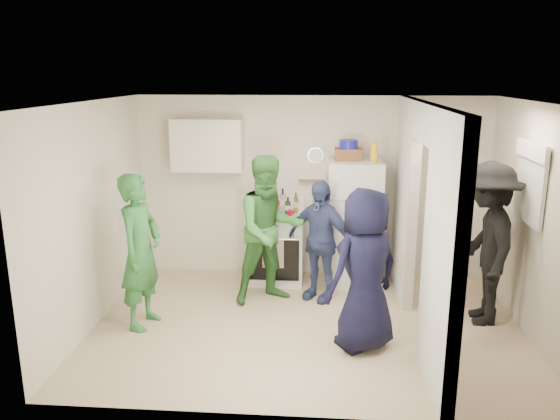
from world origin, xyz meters
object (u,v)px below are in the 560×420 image
object	(u,v)px
fridge	(354,223)
yellow_cup_stack_top	(374,152)
person_navy	(365,270)
person_green_center	(270,230)
stove	(275,248)
wicker_basket	(348,154)
person_green_left	(141,251)
blue_bowl	(348,144)
person_denim	(319,241)
person_nook	(487,244)

from	to	relation	value
fridge	yellow_cup_stack_top	xyz separation A→B (m)	(0.22, -0.10, 0.97)
person_navy	person_green_center	bearing A→B (deg)	-81.51
stove	wicker_basket	distance (m)	1.61
person_green_center	person_navy	world-z (taller)	person_green_center
stove	person_green_left	size ratio (longest dim) A/B	0.53
blue_bowl	person_denim	size ratio (longest dim) A/B	0.16
person_nook	yellow_cup_stack_top	bearing A→B (deg)	-123.53
person_green_center	person_nook	bearing A→B (deg)	-36.09
wicker_basket	person_navy	bearing A→B (deg)	-86.41
person_green_center	person_navy	xyz separation A→B (m)	(1.08, -1.14, -0.07)
stove	person_green_left	bearing A→B (deg)	-132.86
yellow_cup_stack_top	person_navy	size ratio (longest dim) A/B	0.15
blue_bowl	person_navy	xyz separation A→B (m)	(0.12, -1.83, -1.04)
blue_bowl	person_nook	world-z (taller)	blue_bowl
person_green_left	person_navy	xyz separation A→B (m)	(2.44, -0.33, -0.03)
yellow_cup_stack_top	person_green_center	distance (m)	1.66
stove	person_nook	xyz separation A→B (m)	(2.47, -1.07, 0.46)
yellow_cup_stack_top	person_denim	bearing A→B (deg)	-146.23
yellow_cup_stack_top	person_nook	bearing A→B (deg)	-38.09
fridge	person_green_center	size ratio (longest dim) A/B	0.92
person_green_left	person_nook	distance (m)	3.87
yellow_cup_stack_top	person_denim	size ratio (longest dim) A/B	0.16
fridge	blue_bowl	distance (m)	1.06
person_denim	person_navy	size ratio (longest dim) A/B	0.90
person_denim	person_nook	xyz separation A→B (m)	(1.87, -0.49, 0.16)
stove	person_navy	size ratio (longest dim) A/B	0.55
yellow_cup_stack_top	stove	bearing A→B (deg)	174.16
person_navy	person_green_left	bearing A→B (deg)	-42.78
person_navy	person_nook	bearing A→B (deg)	172.73
blue_bowl	person_navy	distance (m)	2.11
wicker_basket	yellow_cup_stack_top	bearing A→B (deg)	-25.11
wicker_basket	person_green_left	size ratio (longest dim) A/B	0.20
yellow_cup_stack_top	person_navy	world-z (taller)	yellow_cup_stack_top
fridge	wicker_basket	size ratio (longest dim) A/B	4.83
fridge	person_nook	size ratio (longest dim) A/B	0.91
person_denim	yellow_cup_stack_top	bearing A→B (deg)	64.98
blue_bowl	person_green_center	size ratio (longest dim) A/B	0.13
stove	yellow_cup_stack_top	distance (m)	1.86
person_green_center	wicker_basket	bearing A→B (deg)	8.80
person_navy	blue_bowl	bearing A→B (deg)	-121.38
wicker_basket	blue_bowl	distance (m)	0.13
person_green_left	person_denim	world-z (taller)	person_green_left
stove	blue_bowl	bearing A→B (deg)	1.20
fridge	person_denim	xyz separation A→B (m)	(-0.45, -0.55, -0.08)
stove	person_green_center	size ratio (longest dim) A/B	0.51
person_navy	person_nook	size ratio (longest dim) A/B	0.91
wicker_basket	person_denim	xyz separation A→B (m)	(-0.35, -0.60, -1.00)
blue_bowl	person_navy	size ratio (longest dim) A/B	0.14
person_green_center	person_denim	world-z (taller)	person_green_center
person_denim	person_navy	bearing A→B (deg)	-38.05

